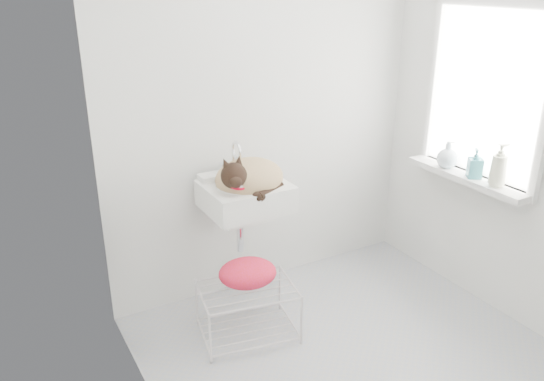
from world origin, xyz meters
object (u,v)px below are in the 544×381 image
wire_rack (248,313)px  bottle_c (446,167)px  bottle_a (496,186)px  sink (245,184)px  cat (248,178)px  bottle_b (473,177)px

wire_rack → bottle_c: size_ratio=3.10×
wire_rack → bottle_c: 1.60m
bottle_a → bottle_c: 0.39m
sink → cat: (0.01, -0.02, 0.04)m
bottle_c → cat: bearing=164.4°
bottle_b → sink: bearing=155.0°
cat → bottle_b: bearing=-34.6°
bottle_a → sink: bearing=149.2°
bottle_c → sink: bearing=163.8°
bottle_b → cat: bearing=155.4°
bottle_a → wire_rack: bearing=161.5°
sink → bottle_a: bearing=-30.8°
cat → bottle_b: 1.40m
cat → wire_rack: (-0.16, -0.27, -0.74)m
bottle_b → bottle_c: (0.00, 0.23, 0.00)m
cat → bottle_c: size_ratio=2.80×
cat → bottle_c: bearing=-25.6°
cat → bottle_b: size_ratio=2.65×
wire_rack → bottle_a: bearing=-18.5°
sink → bottle_c: (1.29, -0.37, 0.00)m
bottle_b → bottle_c: 0.23m
bottle_a → bottle_c: (0.00, 0.39, 0.00)m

